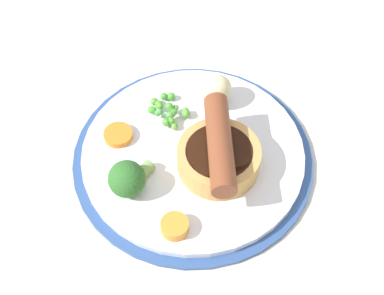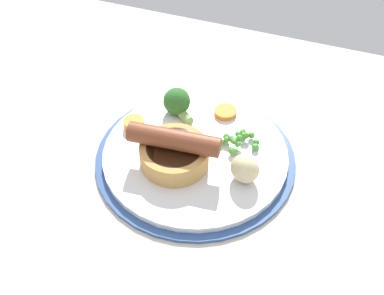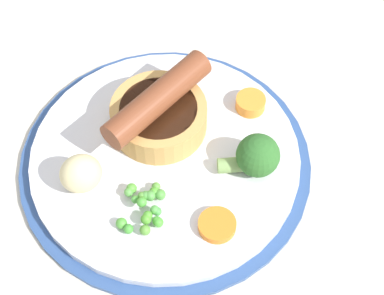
# 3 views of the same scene
# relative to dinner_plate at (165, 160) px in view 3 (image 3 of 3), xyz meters

# --- Properties ---
(dining_table) EXTENTS (1.10, 0.80, 0.03)m
(dining_table) POSITION_rel_dinner_plate_xyz_m (-0.04, -0.05, -0.02)
(dining_table) COLOR beige
(dining_table) RESTS_ON ground
(dinner_plate) EXTENTS (0.27, 0.27, 0.01)m
(dinner_plate) POSITION_rel_dinner_plate_xyz_m (0.00, 0.00, 0.00)
(dinner_plate) COLOR #2D4C84
(dinner_plate) RESTS_ON dining_table
(sausage_pudding) EXTENTS (0.12, 0.09, 0.05)m
(sausage_pudding) POSITION_rel_dinner_plate_xyz_m (-0.02, -0.03, 0.03)
(sausage_pudding) COLOR tan
(sausage_pudding) RESTS_ON dinner_plate
(pea_pile) EXTENTS (0.05, 0.05, 0.02)m
(pea_pile) POSITION_rel_dinner_plate_xyz_m (0.05, 0.03, 0.02)
(pea_pile) COLOR green
(pea_pile) RESTS_ON dinner_plate
(broccoli_floret_near) EXTENTS (0.05, 0.05, 0.04)m
(broccoli_floret_near) POSITION_rel_dinner_plate_xyz_m (-0.05, 0.06, 0.03)
(broccoli_floret_near) COLOR #2D6628
(broccoli_floret_near) RESTS_ON dinner_plate
(potato_chunk_2) EXTENTS (0.05, 0.04, 0.04)m
(potato_chunk_2) POSITION_rel_dinner_plate_xyz_m (0.07, -0.02, 0.03)
(potato_chunk_2) COLOR beige
(potato_chunk_2) RESTS_ON dinner_plate
(carrot_slice_0) EXTENTS (0.04, 0.04, 0.01)m
(carrot_slice_0) POSITION_rel_dinner_plate_xyz_m (-0.10, 0.01, 0.01)
(carrot_slice_0) COLOR orange
(carrot_slice_0) RESTS_ON dinner_plate
(carrot_slice_3) EXTENTS (0.04, 0.04, 0.01)m
(carrot_slice_3) POSITION_rel_dinner_plate_xyz_m (0.01, 0.09, 0.01)
(carrot_slice_3) COLOR orange
(carrot_slice_3) RESTS_ON dinner_plate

